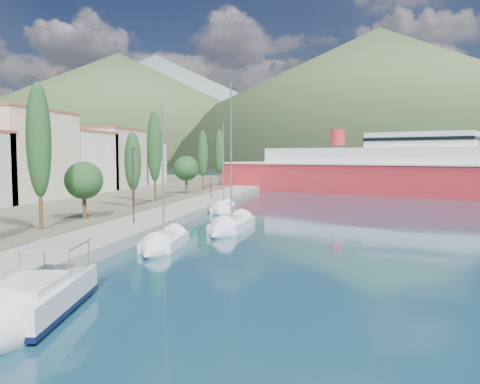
# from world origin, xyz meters

# --- Properties ---
(ground) EXTENTS (1400.00, 1400.00, 0.00)m
(ground) POSITION_xyz_m (0.00, 120.00, 0.00)
(ground) COLOR #13374B
(quay) EXTENTS (5.00, 88.00, 0.80)m
(quay) POSITION_xyz_m (-9.00, 26.00, 0.40)
(quay) COLOR gray
(quay) RESTS_ON ground
(hills_far) EXTENTS (1480.00, 900.00, 180.00)m
(hills_far) POSITION_xyz_m (138.59, 618.73, 77.39)
(hills_far) COLOR slate
(hills_far) RESTS_ON ground
(hills_near) EXTENTS (1010.00, 520.00, 115.00)m
(hills_near) POSITION_xyz_m (98.04, 372.50, 49.18)
(hills_near) COLOR #3F512E
(hills_near) RESTS_ON ground
(town_buildings) EXTENTS (9.20, 69.20, 11.30)m
(town_buildings) POSITION_xyz_m (-32.00, 36.91, 5.57)
(town_buildings) COLOR beige
(town_buildings) RESTS_ON land_strip
(tree_row) EXTENTS (3.64, 63.89, 11.06)m
(tree_row) POSITION_xyz_m (-14.55, 32.19, 5.91)
(tree_row) COLOR #47301E
(tree_row) RESTS_ON land_strip
(lamp_posts) EXTENTS (0.15, 48.64, 6.06)m
(lamp_posts) POSITION_xyz_m (-9.00, 14.37, 4.08)
(lamp_posts) COLOR #2D2D33
(lamp_posts) RESTS_ON quay
(motor_cruiser) EXTENTS (4.21, 9.12, 3.25)m
(motor_cruiser) POSITION_xyz_m (-3.85, -6.11, 0.53)
(motor_cruiser) COLOR black
(motor_cruiser) RESTS_ON ground
(sailboat_near) EXTENTS (2.87, 7.51, 10.54)m
(sailboat_near) POSITION_xyz_m (-4.22, 7.87, 0.29)
(sailboat_near) COLOR silver
(sailboat_near) RESTS_ON ground
(sailboat_mid) EXTENTS (2.89, 9.34, 13.28)m
(sailboat_mid) POSITION_xyz_m (-1.63, 15.96, 0.32)
(sailboat_mid) COLOR silver
(sailboat_mid) RESTS_ON ground
(sailboat_far) EXTENTS (3.23, 7.52, 10.71)m
(sailboat_far) POSITION_xyz_m (-4.98, 28.15, 0.30)
(sailboat_far) COLOR silver
(sailboat_far) RESTS_ON ground
(ferry) EXTENTS (58.06, 31.80, 11.42)m
(ferry) POSITION_xyz_m (14.76, 60.12, 3.47)
(ferry) COLOR #B5222B
(ferry) RESTS_ON ground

